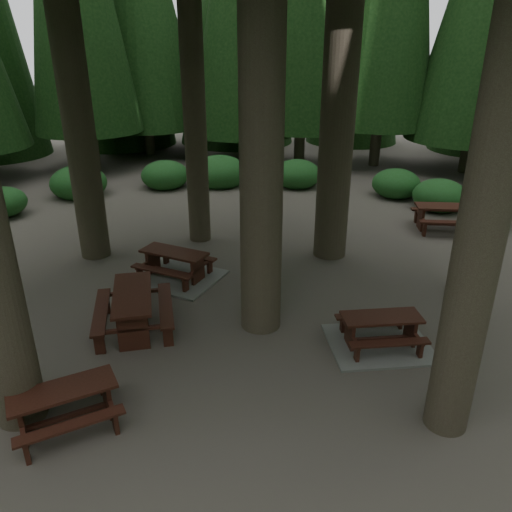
# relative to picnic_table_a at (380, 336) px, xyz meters

# --- Properties ---
(ground) EXTENTS (80.00, 80.00, 0.00)m
(ground) POSITION_rel_picnic_table_a_xyz_m (-3.23, 0.36, -0.21)
(ground) COLOR #514B42
(ground) RESTS_ON ground
(picnic_table_a) EXTENTS (2.27, 2.00, 0.67)m
(picnic_table_a) POSITION_rel_picnic_table_a_xyz_m (0.00, 0.00, 0.00)
(picnic_table_a) COLOR gray
(picnic_table_a) RESTS_ON ground
(picnic_table_b) EXTENTS (2.11, 2.36, 0.85)m
(picnic_table_b) POSITION_rel_picnic_table_a_xyz_m (-5.05, 0.12, 0.35)
(picnic_table_b) COLOR #371910
(picnic_table_b) RESTS_ON ground
(picnic_table_c) EXTENTS (2.66, 2.43, 0.74)m
(picnic_table_c) POSITION_rel_picnic_table_a_xyz_m (-4.81, 2.60, 0.03)
(picnic_table_c) COLOR gray
(picnic_table_c) RESTS_ON ground
(picnic_table_d) EXTENTS (1.87, 1.52, 0.80)m
(picnic_table_d) POSITION_rel_picnic_table_a_xyz_m (2.88, 6.91, 0.32)
(picnic_table_d) COLOR #371910
(picnic_table_d) RESTS_ON ground
(picnic_table_e) EXTENTS (2.04, 1.96, 0.69)m
(picnic_table_e) POSITION_rel_picnic_table_a_xyz_m (-5.21, -2.77, 0.25)
(picnic_table_e) COLOR #371910
(picnic_table_e) RESTS_ON ground
(shrub_ring) EXTENTS (23.86, 24.64, 1.49)m
(shrub_ring) POSITION_rel_picnic_table_a_xyz_m (-2.53, 1.11, 0.19)
(shrub_ring) COLOR #256020
(shrub_ring) RESTS_ON ground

